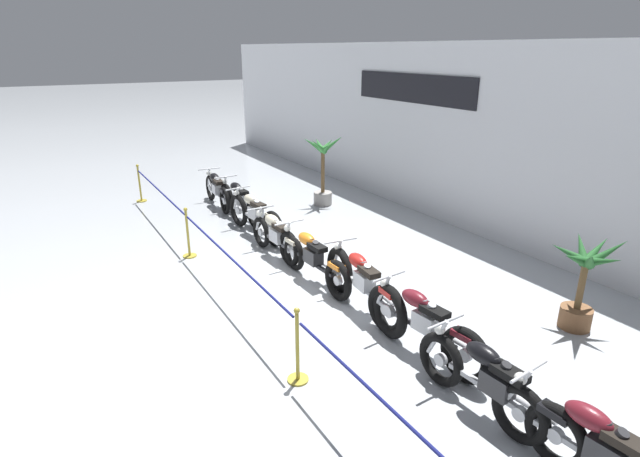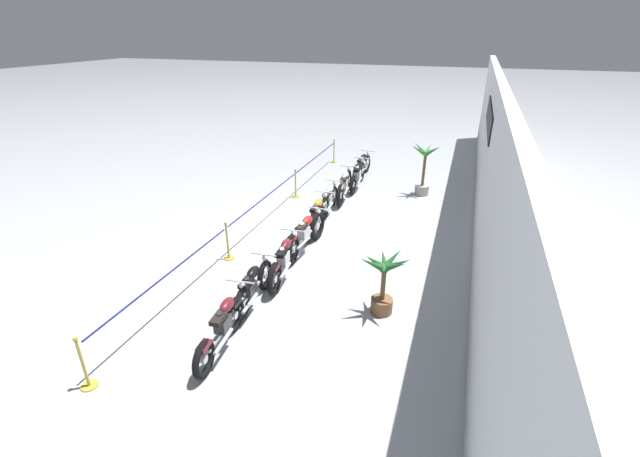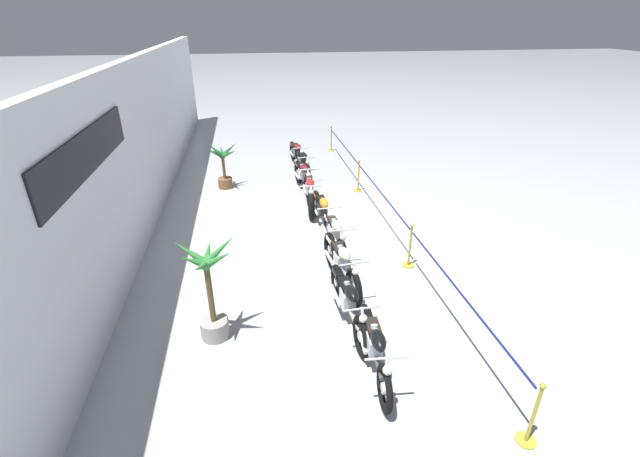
{
  "view_description": "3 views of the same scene",
  "coord_description": "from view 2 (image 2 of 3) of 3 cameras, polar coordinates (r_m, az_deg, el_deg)",
  "views": [
    {
      "loc": [
        7.18,
        -3.56,
        4.04
      ],
      "look_at": [
        -0.39,
        0.89,
        0.86
      ],
      "focal_mm": 28.0,
      "sensor_mm": 36.0,
      "label": 1
    },
    {
      "loc": [
        10.93,
        4.4,
        5.55
      ],
      "look_at": [
        1.24,
        1.07,
        0.69
      ],
      "focal_mm": 24.0,
      "sensor_mm": 36.0,
      "label": 2
    },
    {
      "loc": [
        -10.28,
        2.3,
        5.14
      ],
      "look_at": [
        -1.45,
        0.83,
        0.66
      ],
      "focal_mm": 24.0,
      "sensor_mm": 36.0,
      "label": 3
    }
  ],
  "objects": [
    {
      "name": "stanchion_far_left",
      "position": [
        14.35,
        -4.65,
        5.84
      ],
      "size": [
        14.04,
        0.28,
        1.05
      ],
      "color": "gold",
      "rests_on": "ground"
    },
    {
      "name": "stanchion_mid_right",
      "position": [
        11.39,
        -12.18,
        -2.34
      ],
      "size": [
        0.28,
        0.28,
        1.05
      ],
      "color": "gold",
      "rests_on": "ground"
    },
    {
      "name": "potted_palm_right_of_row",
      "position": [
        15.75,
        13.66,
        7.57
      ],
      "size": [
        1.03,
        1.05,
        1.94
      ],
      "color": "gray",
      "rests_on": "ground"
    },
    {
      "name": "motorcycle_black_0",
      "position": [
        17.46,
        5.63,
        8.36
      ],
      "size": [
        2.13,
        0.62,
        0.93
      ],
      "color": "black",
      "rests_on": "ground"
    },
    {
      "name": "ground_plane",
      "position": [
        13.02,
        -2.71,
        0.14
      ],
      "size": [
        120.0,
        120.0,
        0.0
      ],
      "primitive_type": "plane",
      "color": "#B2B7BC"
    },
    {
      "name": "motorcycle_maroon_6",
      "position": [
        10.32,
        -4.78,
        -4.18
      ],
      "size": [
        2.22,
        0.62,
        0.96
      ],
      "color": "black",
      "rests_on": "ground"
    },
    {
      "name": "motorcycle_maroon_8",
      "position": [
        8.47,
        -12.6,
        -12.33
      ],
      "size": [
        2.38,
        0.62,
        0.93
      ],
      "color": "black",
      "rests_on": "ground"
    },
    {
      "name": "motorcycle_black_1",
      "position": [
        16.28,
        5.07,
        7.1
      ],
      "size": [
        2.37,
        0.62,
        0.94
      ],
      "color": "black",
      "rests_on": "ground"
    },
    {
      "name": "potted_palm_left_of_row",
      "position": [
        8.99,
        8.52,
        -6.98
      ],
      "size": [
        1.02,
        1.05,
        1.53
      ],
      "color": "brown",
      "rests_on": "ground"
    },
    {
      "name": "motorcycle_orange_4",
      "position": [
        12.71,
        -0.44,
        1.79
      ],
      "size": [
        2.4,
        0.62,
        0.94
      ],
      "color": "black",
      "rests_on": "ground"
    },
    {
      "name": "stanchion_far_right",
      "position": [
        8.47,
        -28.86,
        -16.22
      ],
      "size": [
        0.28,
        0.28,
        1.05
      ],
      "color": "gold",
      "rests_on": "ground"
    },
    {
      "name": "stanchion_mid_left",
      "position": [
        15.26,
        -3.27,
        5.47
      ],
      "size": [
        0.28,
        0.28,
        1.05
      ],
      "color": "gold",
      "rests_on": "ground"
    },
    {
      "name": "motorcycle_red_5",
      "position": [
        11.47,
        -2.04,
        -0.81
      ],
      "size": [
        2.43,
        0.62,
        0.99
      ],
      "color": "black",
      "rests_on": "ground"
    },
    {
      "name": "motorcycle_cream_3",
      "position": [
        13.9,
        1.13,
        3.88
      ],
      "size": [
        2.07,
        0.62,
        0.91
      ],
      "color": "black",
      "rests_on": "ground"
    },
    {
      "name": "motorcycle_cream_2",
      "position": [
        15.11,
        3.28,
        5.77
      ],
      "size": [
        2.39,
        0.63,
        0.97
      ],
      "color": "black",
      "rests_on": "ground"
    },
    {
      "name": "motorcycle_black_7",
      "position": [
        9.35,
        -9.21,
        -8.0
      ],
      "size": [
        2.28,
        0.62,
        0.93
      ],
      "color": "black",
      "rests_on": "ground"
    },
    {
      "name": "back_wall",
      "position": [
        11.49,
        21.77,
        6.11
      ],
      "size": [
        28.0,
        0.29,
        4.2
      ],
      "color": "white",
      "rests_on": "ground"
    }
  ]
}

